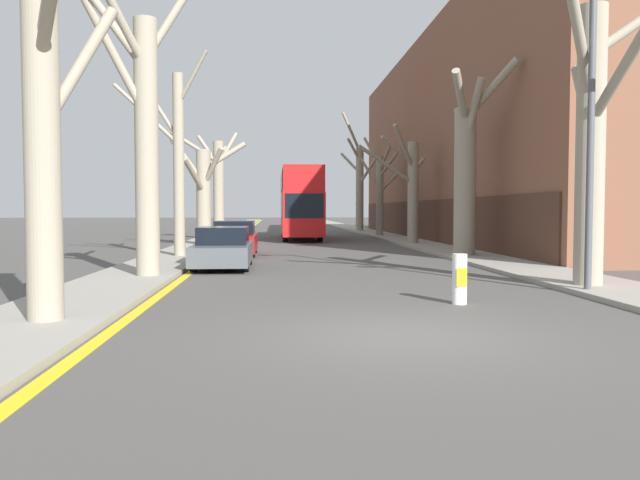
{
  "coord_description": "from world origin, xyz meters",
  "views": [
    {
      "loc": [
        -1.97,
        -9.26,
        1.91
      ],
      "look_at": [
        0.59,
        26.21,
        0.2
      ],
      "focal_mm": 35.0,
      "sensor_mm": 36.0,
      "label": 1
    }
  ],
  "objects": [
    {
      "name": "ground_plane",
      "position": [
        0.0,
        0.0,
        0.0
      ],
      "size": [
        300.0,
        300.0,
        0.0
      ],
      "primitive_type": "plane",
      "color": "#4C4947"
    },
    {
      "name": "sidewalk_left",
      "position": [
        -5.95,
        50.0,
        0.06
      ],
      "size": [
        2.41,
        120.0,
        0.12
      ],
      "primitive_type": "cube",
      "color": "gray",
      "rests_on": "ground"
    },
    {
      "name": "sidewalk_right",
      "position": [
        5.95,
        50.0,
        0.06
      ],
      "size": [
        2.41,
        120.0,
        0.12
      ],
      "primitive_type": "cube",
      "color": "gray",
      "rests_on": "ground"
    },
    {
      "name": "building_facade_right",
      "position": [
        12.14,
        30.35,
        6.41
      ],
      "size": [
        10.08,
        41.5,
        12.85
      ],
      "color": "brown",
      "rests_on": "ground"
    },
    {
      "name": "kerb_line_stripe",
      "position": [
        -4.56,
        50.0,
        0.0
      ],
      "size": [
        0.24,
        120.0,
        0.01
      ],
      "primitive_type": "cube",
      "color": "yellow",
      "rests_on": "ground"
    },
    {
      "name": "street_tree_left_0",
      "position": [
        -5.61,
        1.02,
        3.24
      ],
      "size": [
        1.75,
        3.33,
        7.25
      ],
      "color": "gray",
      "rests_on": "ground"
    },
    {
      "name": "street_tree_left_1",
      "position": [
        -5.56,
        8.11,
        4.1
      ],
      "size": [
        3.32,
        2.72,
        8.55
      ],
      "color": "gray",
      "rests_on": "ground"
    },
    {
      "name": "street_tree_left_2",
      "position": [
        -5.81,
        15.59,
        3.95
      ],
      "size": [
        3.77,
        1.9,
        7.99
      ],
      "color": "gray",
      "rests_on": "ground"
    },
    {
      "name": "street_tree_left_3",
      "position": [
        -5.68,
        23.66,
        2.88
      ],
      "size": [
        3.93,
        3.32,
        5.66
      ],
      "color": "gray",
      "rests_on": "ground"
    },
    {
      "name": "street_tree_left_4",
      "position": [
        -5.62,
        30.93,
        3.61
      ],
      "size": [
        4.15,
        2.53,
        7.07
      ],
      "color": "gray",
      "rests_on": "ground"
    },
    {
      "name": "street_tree_right_0",
      "position": [
        5.58,
        5.08,
        3.78
      ],
      "size": [
        4.6,
        3.96,
        7.64
      ],
      "color": "gray",
      "rests_on": "ground"
    },
    {
      "name": "street_tree_right_1",
      "position": [
        5.67,
        15.3,
        3.52
      ],
      "size": [
        2.57,
        4.19,
        7.56
      ],
      "color": "gray",
      "rests_on": "ground"
    },
    {
      "name": "street_tree_right_2",
      "position": [
        5.47,
        24.67,
        3.21
      ],
      "size": [
        4.22,
        3.06,
        6.45
      ],
      "color": "gray",
      "rests_on": "ground"
    },
    {
      "name": "street_tree_right_3",
      "position": [
        5.58,
        35.38,
        3.37
      ],
      "size": [
        2.89,
        3.38,
        7.23
      ],
      "color": "gray",
      "rests_on": "ground"
    },
    {
      "name": "street_tree_right_4",
      "position": [
        5.44,
        45.52,
        4.25
      ],
      "size": [
        3.03,
        3.56,
        10.4
      ],
      "color": "gray",
      "rests_on": "ground"
    },
    {
      "name": "double_decker_bus",
      "position": [
        -0.31,
        31.91,
        2.56
      ],
      "size": [
        2.49,
        11.42,
        4.52
      ],
      "color": "red",
      "rests_on": "ground"
    },
    {
      "name": "parked_car_0",
      "position": [
        -3.68,
        11.42,
        0.64
      ],
      "size": [
        1.81,
        4.36,
        1.36
      ],
      "color": "#4C5156",
      "rests_on": "ground"
    },
    {
      "name": "parked_car_1",
      "position": [
        -3.68,
        17.37,
        0.69
      ],
      "size": [
        1.82,
        4.58,
        1.45
      ],
      "color": "maroon",
      "rests_on": "ground"
    },
    {
      "name": "lamp_post",
      "position": [
        5.01,
        4.34,
        4.73
      ],
      "size": [
        1.4,
        0.2,
        8.52
      ],
      "color": "#4C4F54",
      "rests_on": "ground"
    },
    {
      "name": "traffic_bollard",
      "position": [
        1.77,
        3.11,
        0.51
      ],
      "size": [
        0.3,
        0.31,
        1.03
      ],
      "color": "white",
      "rests_on": "ground"
    }
  ]
}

